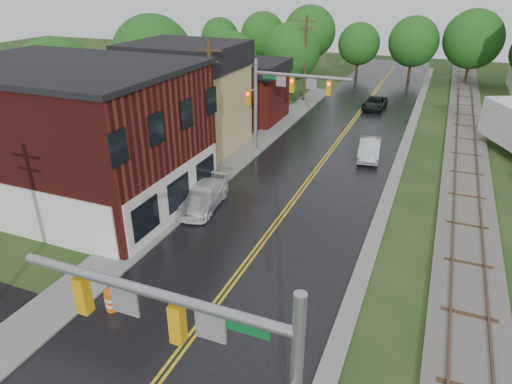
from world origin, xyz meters
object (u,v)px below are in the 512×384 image
Objects in this scene: tree_left_c at (230,61)px; suv_dark at (375,103)px; utility_pole_c at (305,57)px; pickup_white at (203,196)px; traffic_signal_far at (282,91)px; sedan_silver at (369,149)px; brick_building at (72,135)px; tree_left_e at (293,53)px; construction_barrel at (112,301)px; utility_pole_b at (211,107)px; tree_left_b at (154,59)px; tree_left_a at (59,85)px; traffic_signal_near at (208,350)px.

tree_left_c reaches higher than suv_dark.
utility_pole_c is 27.64m from pickup_white.
traffic_signal_far reaches higher than sedan_silver.
tree_left_c is (-1.36, 24.90, 0.36)m from brick_building.
tree_left_e is 8.71× the size of construction_barrel.
utility_pole_b is 1.18× the size of tree_left_c.
tree_left_b is at bearing 123.82° from pickup_white.
sedan_silver is (16.90, -11.10, -3.79)m from tree_left_c.
brick_building reaches higher than pickup_white.
traffic_signal_far is at bearing -103.58° from suv_dark.
tree_left_e is 29.74m from pickup_white.
tree_left_b is at bearing -146.66° from suv_dark.
utility_pole_b is 1.04× the size of tree_left_a.
utility_pole_b and utility_pole_c have the same top height.
tree_left_c is at bearing 111.49° from utility_pole_b.
utility_pole_b reaches higher than brick_building.
traffic_signal_far is 1.49× the size of pickup_white.
utility_pole_b reaches higher than suv_dark.
tree_left_c is 20.57m from sedan_silver.
tree_left_a reaches higher than brick_building.
brick_building is at bearing 136.84° from construction_barrel.
utility_pole_b is at bearing 101.01° from construction_barrel.
utility_pole_c is at bearing 90.00° from utility_pole_b.
construction_barrel is at bearing -43.16° from brick_building.
tree_left_b reaches higher than suv_dark.
brick_building reaches higher than tree_left_e.
suv_dark is (21.00, 21.49, -4.49)m from tree_left_a.
tree_left_a is (-13.05, -22.10, 0.39)m from utility_pole_c.
brick_building is at bearing -174.23° from pickup_white.
traffic_signal_far is at bearing 75.75° from pickup_white.
suv_dark is (13.64, 28.39, -3.52)m from brick_building.
utility_pole_b is (-3.33, -5.00, -0.25)m from traffic_signal_far.
traffic_signal_far is 6.01m from utility_pole_b.
utility_pole_c is at bearing 30.20° from tree_left_c.
tree_left_a reaches higher than traffic_signal_far.
tree_left_a is 9.26× the size of construction_barrel.
tree_left_c is at bearing -129.81° from tree_left_e.
utility_pole_c is (0.00, 22.00, 0.00)m from utility_pole_b.
construction_barrel is at bearing -73.16° from tree_left_c.
traffic_signal_far is 17.33m from utility_pole_c.
brick_building is at bearing 140.83° from traffic_signal_near.
sedan_silver is (22.90, 6.90, -4.39)m from tree_left_a.
utility_pole_b reaches higher than traffic_signal_far.
brick_building is 31.69m from suv_dark.
pickup_white is at bearing -69.25° from utility_pole_b.
construction_barrel is at bearing -91.13° from traffic_signal_far.
construction_barrel is (13.98, -24.98, -5.25)m from tree_left_b.
sedan_silver reaches higher than suv_dark.
utility_pole_b is at bearing -85.10° from tree_left_e.
traffic_signal_far reaches higher than suv_dark.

